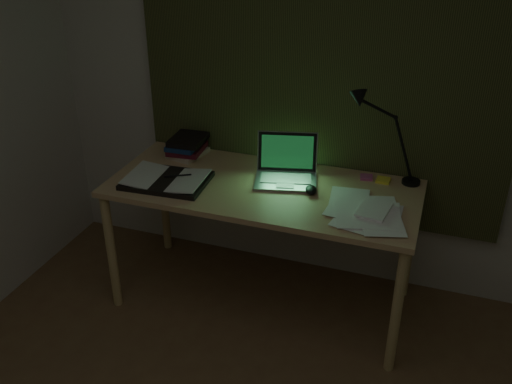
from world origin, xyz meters
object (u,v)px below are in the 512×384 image
desk (263,245)px  open_textbook (167,180)px  desk_lamp (417,138)px  loose_papers (365,208)px  laptop (286,163)px  book_stack (187,146)px

desk → open_textbook: open_textbook is taller
desk → desk_lamp: size_ratio=3.13×
desk → loose_papers: size_ratio=4.89×
laptop → desk: bearing=-157.7°
loose_papers → desk_lamp: size_ratio=0.64×
open_textbook → book_stack: book_stack is taller
laptop → book_stack: laptop is taller
open_textbook → book_stack: size_ratio=1.95×
desk → desk_lamp: (0.79, 0.31, 0.68)m
book_stack → loose_papers: size_ratio=0.67×
book_stack → loose_papers: bearing=-15.4°
open_textbook → desk_lamp: bearing=15.4°
desk → loose_papers: 0.72m
laptop → open_textbook: bearing=-174.9°
desk_lamp → book_stack: bearing=-179.4°
open_textbook → book_stack: bearing=94.3°
desk → loose_papers: bearing=-7.8°
desk → loose_papers: (0.59, -0.08, 0.41)m
desk_lamp → desk: bearing=-160.7°
desk → book_stack: size_ratio=7.33×
laptop → desk_lamp: bearing=4.7°
open_textbook → loose_papers: 1.12m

